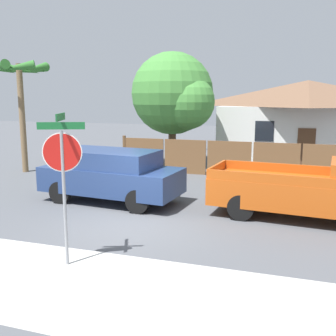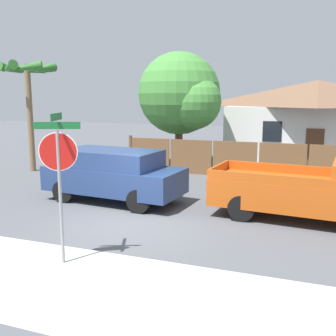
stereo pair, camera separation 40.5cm
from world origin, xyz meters
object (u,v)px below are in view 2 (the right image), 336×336
palm_tree (28,78)px  orange_pickup (317,192)px  house (316,118)px  stop_sign (59,163)px  oak_tree (182,95)px  red_suv (113,173)px

palm_tree → orange_pickup: size_ratio=0.91×
house → palm_tree: bearing=-143.4°
orange_pickup → stop_sign: bearing=-130.7°
oak_tree → red_suv: (-0.02, -7.60, -2.70)m
house → stop_sign: 19.25m
orange_pickup → stop_sign: (-5.22, -5.05, 1.34)m
oak_tree → orange_pickup: 10.49m
oak_tree → palm_tree: oak_tree is taller
house → oak_tree: size_ratio=1.77×
palm_tree → stop_sign: 12.09m
stop_sign → orange_pickup: bearing=21.8°
house → palm_tree: (-13.08, -9.71, 2.12)m
red_suv → oak_tree: bearing=95.1°
palm_tree → red_suv: 8.29m
oak_tree → red_suv: oak_tree is taller
house → stop_sign: house is taller
house → red_suv: house is taller
house → orange_pickup: 13.59m
oak_tree → house: bearing=41.8°
oak_tree → orange_pickup: bearing=-48.9°
palm_tree → oak_tree: bearing=30.5°
house → orange_pickup: bearing=-89.7°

